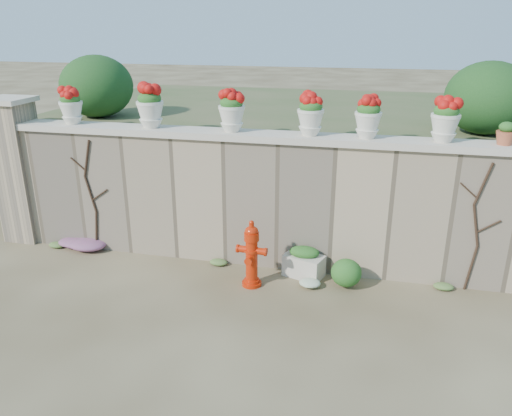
% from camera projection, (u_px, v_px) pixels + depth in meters
% --- Properties ---
extents(ground, '(80.00, 80.00, 0.00)m').
position_uv_depth(ground, '(221.00, 320.00, 6.47)').
color(ground, '#483A24').
rests_on(ground, ground).
extents(stone_wall, '(8.00, 0.40, 2.00)m').
position_uv_depth(stone_wall, '(253.00, 202.00, 7.77)').
color(stone_wall, tan).
rests_on(stone_wall, ground).
extents(wall_cap, '(8.10, 0.52, 0.10)m').
position_uv_depth(wall_cap, '(253.00, 136.00, 7.40)').
color(wall_cap, beige).
rests_on(wall_cap, stone_wall).
extents(gate_pillar, '(0.72, 0.72, 2.48)m').
position_uv_depth(gate_pillar, '(19.00, 170.00, 8.57)').
color(gate_pillar, tan).
rests_on(gate_pillar, ground).
extents(raised_fill, '(9.00, 6.00, 2.00)m').
position_uv_depth(raised_fill, '(288.00, 153.00, 10.69)').
color(raised_fill, '#384C23').
rests_on(raised_fill, ground).
extents(back_shrub_left, '(1.30, 1.30, 1.10)m').
position_uv_depth(back_shrub_left, '(97.00, 86.00, 9.01)').
color(back_shrub_left, '#143814').
rests_on(back_shrub_left, raised_fill).
extents(back_shrub_right, '(1.30, 1.30, 1.10)m').
position_uv_depth(back_shrub_right, '(488.00, 98.00, 7.59)').
color(back_shrub_right, '#143814').
rests_on(back_shrub_right, raised_fill).
extents(vine_left, '(0.60, 0.04, 1.91)m').
position_uv_depth(vine_left, '(91.00, 195.00, 8.14)').
color(vine_left, black).
rests_on(vine_left, ground).
extents(vine_right, '(0.60, 0.04, 1.91)m').
position_uv_depth(vine_right, '(477.00, 226.00, 6.88)').
color(vine_right, black).
rests_on(vine_right, ground).
extents(fire_hydrant, '(0.44, 0.31, 1.01)m').
position_uv_depth(fire_hydrant, '(252.00, 254.00, 7.17)').
color(fire_hydrant, '#BD2107').
rests_on(fire_hydrant, ground).
extents(planter_box, '(0.66, 0.50, 0.48)m').
position_uv_depth(planter_box, '(304.00, 262.00, 7.54)').
color(planter_box, beige).
rests_on(planter_box, ground).
extents(green_shrub, '(0.57, 0.51, 0.54)m').
position_uv_depth(green_shrub, '(348.00, 270.00, 7.20)').
color(green_shrub, '#1E5119').
rests_on(green_shrub, ground).
extents(magenta_clump, '(0.87, 0.58, 0.23)m').
position_uv_depth(magenta_clump, '(80.00, 242.00, 8.49)').
color(magenta_clump, '#B424A4').
rests_on(magenta_clump, ground).
extents(white_flowers, '(0.46, 0.37, 0.17)m').
position_uv_depth(white_flowers, '(312.00, 283.00, 7.21)').
color(white_flowers, white).
rests_on(white_flowers, ground).
extents(urn_pot_0, '(0.37, 0.37, 0.58)m').
position_uv_depth(urn_pot_0, '(71.00, 106.00, 7.93)').
color(urn_pot_0, silver).
rests_on(urn_pot_0, wall_cap).
extents(urn_pot_1, '(0.41, 0.41, 0.65)m').
position_uv_depth(urn_pot_1, '(150.00, 107.00, 7.62)').
color(urn_pot_1, silver).
rests_on(urn_pot_1, wall_cap).
extents(urn_pot_2, '(0.39, 0.39, 0.61)m').
position_uv_depth(urn_pot_2, '(232.00, 111.00, 7.35)').
color(urn_pot_2, silver).
rests_on(urn_pot_2, wall_cap).
extents(urn_pot_3, '(0.38, 0.38, 0.60)m').
position_uv_depth(urn_pot_3, '(311.00, 115.00, 7.10)').
color(urn_pot_3, silver).
rests_on(urn_pot_3, wall_cap).
extents(urn_pot_4, '(0.37, 0.37, 0.59)m').
position_uv_depth(urn_pot_4, '(368.00, 117.00, 6.93)').
color(urn_pot_4, silver).
rests_on(urn_pot_4, wall_cap).
extents(urn_pot_5, '(0.39, 0.39, 0.61)m').
position_uv_depth(urn_pot_5, '(445.00, 120.00, 6.71)').
color(urn_pot_5, silver).
rests_on(urn_pot_5, wall_cap).
extents(terracotta_pot, '(0.25, 0.25, 0.30)m').
position_uv_depth(terracotta_pot, '(506.00, 135.00, 6.60)').
color(terracotta_pot, '#A95233').
rests_on(terracotta_pot, wall_cap).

